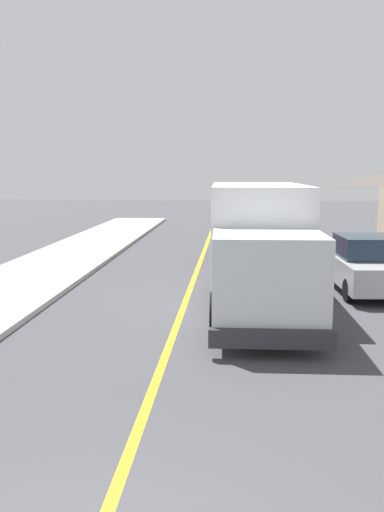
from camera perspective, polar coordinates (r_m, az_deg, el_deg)
The scene contains 5 objects.
centre_line_yellow at distance 14.01m, azimuth -0.90°, elevation -5.47°, with size 0.16×56.00×0.01m, color gold.
box_truck at distance 13.61m, azimuth 7.27°, elevation 1.59°, with size 2.57×7.24×3.20m.
parked_car_near at distance 20.64m, azimuth 6.11°, elevation 1.50°, with size 1.86×4.42×1.67m.
parked_car_mid at distance 26.93m, azimuth 6.80°, elevation 3.30°, with size 1.81×4.40×1.67m.
parked_van_across at distance 16.47m, azimuth 18.21°, elevation -0.90°, with size 2.01×4.48×1.67m.
Camera 1 is at (1.29, -3.48, 3.57)m, focal length 36.83 mm.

